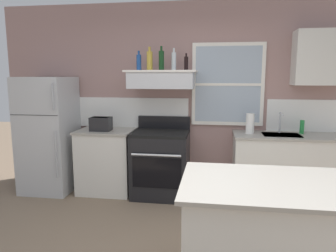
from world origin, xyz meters
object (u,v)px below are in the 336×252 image
object	(u,v)px
bottle_champagne_gold_foil	(150,60)
dish_soap_bottle	(302,127)
stove_range	(161,163)
bottle_blue_liqueur	(139,62)
paper_towel_roll	(250,124)
bottle_dark_green_wine	(161,60)
refrigerator	(49,135)
bottle_balsamic_dark	(186,63)
kitchen_island	(275,241)
toaster	(101,124)
bottle_clear_tall	(174,61)

from	to	relation	value
bottle_champagne_gold_foil	dish_soap_bottle	bearing A→B (deg)	2.65
stove_range	bottle_blue_liqueur	distance (m)	1.43
bottle_blue_liqueur	paper_towel_roll	distance (m)	1.72
bottle_dark_green_wine	refrigerator	bearing A→B (deg)	-177.48
bottle_balsamic_dark	kitchen_island	bearing A→B (deg)	-67.29
stove_range	kitchen_island	xyz separation A→B (m)	(1.20, -1.92, -0.01)
toaster	bottle_champagne_gold_foil	bearing A→B (deg)	6.86
bottle_dark_green_wine	kitchen_island	size ratio (longest dim) A/B	0.23
refrigerator	bottle_balsamic_dark	distance (m)	2.23
paper_towel_roll	bottle_blue_liqueur	bearing A→B (deg)	177.85
bottle_champagne_gold_foil	bottle_dark_green_wine	size ratio (longest dim) A/B	0.97
stove_range	bottle_balsamic_dark	world-z (taller)	bottle_balsamic_dark
bottle_clear_tall	kitchen_island	world-z (taller)	bottle_clear_tall
paper_towel_roll	dish_soap_bottle	world-z (taller)	paper_towel_roll
bottle_dark_green_wine	dish_soap_bottle	size ratio (longest dim) A/B	1.76
kitchen_island	bottle_blue_liqueur	bearing A→B (deg)	126.96
dish_soap_bottle	bottle_balsamic_dark	bearing A→B (deg)	179.36
dish_soap_bottle	bottle_blue_liqueur	bearing A→B (deg)	-178.88
bottle_dark_green_wine	bottle_balsamic_dark	bearing A→B (deg)	17.91
bottle_dark_green_wine	dish_soap_bottle	bearing A→B (deg)	2.67
stove_range	bottle_champagne_gold_foil	size ratio (longest dim) A/B	3.53
bottle_clear_tall	paper_towel_roll	bearing A→B (deg)	-6.17
dish_soap_bottle	bottle_champagne_gold_foil	bearing A→B (deg)	-177.35
bottle_clear_tall	bottle_blue_liqueur	bearing A→B (deg)	-173.39
bottle_blue_liqueur	bottle_clear_tall	distance (m)	0.48
bottle_clear_tall	dish_soap_bottle	world-z (taller)	bottle_clear_tall
dish_soap_bottle	stove_range	bearing A→B (deg)	-175.82
stove_range	bottle_champagne_gold_foil	world-z (taller)	bottle_champagne_gold_foil
bottle_blue_liqueur	kitchen_island	xyz separation A→B (m)	(1.51, -2.01, -1.40)
bottle_champagne_gold_foil	stove_range	bearing A→B (deg)	-15.35
bottle_balsamic_dark	dish_soap_bottle	distance (m)	1.77
bottle_champagne_gold_foil	bottle_dark_green_wine	world-z (taller)	bottle_dark_green_wine
refrigerator	bottle_blue_liqueur	world-z (taller)	bottle_blue_liqueur
bottle_blue_liqueur	refrigerator	bearing A→B (deg)	-174.97
bottle_dark_green_wine	dish_soap_bottle	xyz separation A→B (m)	(1.88, 0.09, -0.88)
refrigerator	paper_towel_roll	bearing A→B (deg)	1.21
stove_range	dish_soap_bottle	world-z (taller)	same
bottle_champagne_gold_foil	bottle_clear_tall	xyz separation A→B (m)	(0.31, 0.11, -0.00)
bottle_clear_tall	bottle_balsamic_dark	xyz separation A→B (m)	(0.17, 0.01, -0.03)
paper_towel_roll	dish_soap_bottle	xyz separation A→B (m)	(0.68, 0.10, -0.04)
bottle_balsamic_dark	refrigerator	bearing A→B (deg)	-174.87
bottle_balsamic_dark	bottle_clear_tall	bearing A→B (deg)	-178.26
bottle_clear_tall	dish_soap_bottle	bearing A→B (deg)	-0.41
paper_towel_roll	kitchen_island	bearing A→B (deg)	-90.03
stove_range	paper_towel_roll	bearing A→B (deg)	1.79
dish_soap_bottle	paper_towel_roll	bearing A→B (deg)	-171.68
toaster	bottle_blue_liqueur	bearing A→B (deg)	14.33
refrigerator	paper_towel_roll	xyz separation A→B (m)	(2.85, 0.06, 0.22)
toaster	bottle_dark_green_wine	size ratio (longest dim) A/B	0.94
stove_range	paper_towel_roll	world-z (taller)	paper_towel_roll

